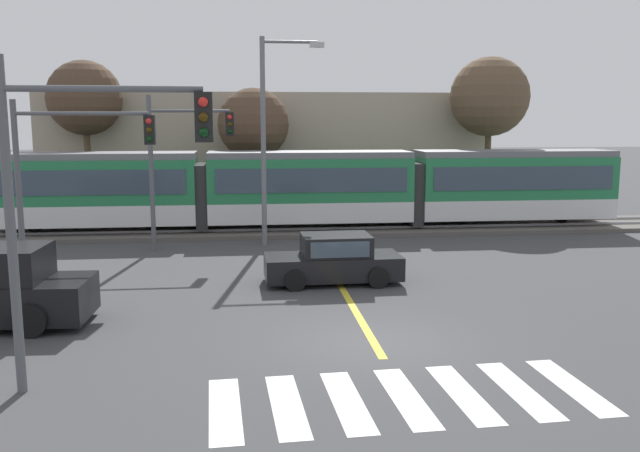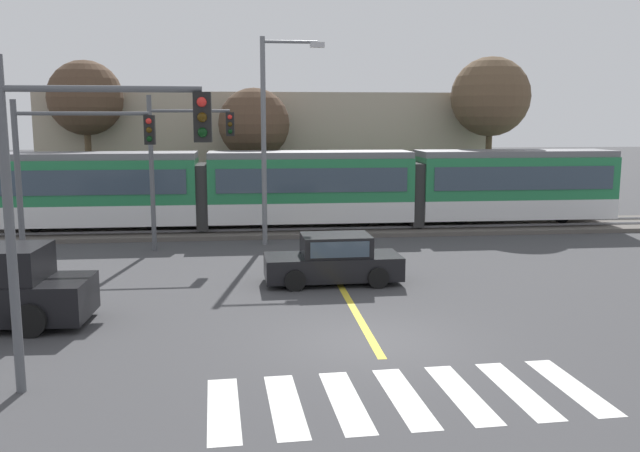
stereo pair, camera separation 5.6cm
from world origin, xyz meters
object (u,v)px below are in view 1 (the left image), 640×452
light_rail_tram (309,186)px  traffic_light_mid_left (68,161)px  traffic_light_far_left (179,151)px  street_lamp_centre (270,127)px  traffic_light_near_left (79,178)px  bare_tree_east (490,97)px  bare_tree_west (253,124)px  sedan_crossing (333,261)px  bare_tree_far_west (85,99)px

light_rail_tram → traffic_light_mid_left: 12.09m
traffic_light_far_left → street_lamp_centre: street_lamp_centre is taller
traffic_light_near_left → traffic_light_far_left: bearing=87.7°
traffic_light_far_left → traffic_light_mid_left: bearing=-121.9°
traffic_light_near_left → bare_tree_east: size_ratio=0.76×
bare_tree_west → bare_tree_east: (12.04, 0.02, 1.36)m
bare_tree_east → sedan_crossing: bearing=-126.0°
light_rail_tram → street_lamp_centre: 4.43m
traffic_light_near_left → bare_tree_far_west: bare_tree_far_west is taller
sedan_crossing → traffic_light_near_left: 10.20m
sedan_crossing → bare_tree_far_west: (-10.41, 14.39, 5.32)m
bare_tree_west → street_lamp_centre: bearing=-85.4°
light_rail_tram → street_lamp_centre: (-1.87, -2.99, 2.68)m
traffic_light_near_left → light_rail_tram: bearing=71.5°
traffic_light_far_left → bare_tree_west: 8.22m
light_rail_tram → bare_tree_far_west: (-10.61, 4.61, 3.97)m
light_rail_tram → traffic_light_far_left: 6.84m
traffic_light_mid_left → street_lamp_centre: street_lamp_centre is taller
light_rail_tram → bare_tree_west: 5.21m
traffic_light_mid_left → bare_tree_east: 21.91m
traffic_light_near_left → bare_tree_east: (15.52, 21.32, 2.11)m
traffic_light_mid_left → bare_tree_west: bearing=64.5°
traffic_light_mid_left → bare_tree_far_west: bare_tree_far_west is taller
bare_tree_west → traffic_light_mid_left: bearing=-115.5°
sedan_crossing → street_lamp_centre: street_lamp_centre is taller
light_rail_tram → bare_tree_west: size_ratio=4.27×
traffic_light_far_left → bare_tree_west: (2.94, 7.62, 0.94)m
traffic_light_near_left → bare_tree_west: 21.60m
traffic_light_mid_left → bare_tree_west: size_ratio=0.86×
light_rail_tram → sedan_crossing: light_rail_tram is taller
traffic_light_mid_left → light_rail_tram: bearing=46.1°
traffic_light_far_left → bare_tree_east: (14.97, 7.64, 2.30)m
traffic_light_far_left → sedan_crossing: bearing=-48.9°
traffic_light_near_left → bare_tree_far_west: size_ratio=0.78×
light_rail_tram → traffic_light_mid_left: bearing=-133.9°
sedan_crossing → traffic_light_far_left: 8.42m
traffic_light_far_left → light_rail_tram: bearing=36.0°
sedan_crossing → bare_tree_far_west: bearing=125.9°
light_rail_tram → bare_tree_far_west: bearing=156.5°
traffic_light_near_left → bare_tree_east: 26.46m
traffic_light_mid_left → traffic_light_near_left: 9.26m
traffic_light_mid_left → traffic_light_far_left: bearing=58.1°
traffic_light_mid_left → traffic_light_near_left: traffic_light_near_left is taller
traffic_light_mid_left → sedan_crossing: bearing=-8.1°
traffic_light_far_left → traffic_light_near_left: 13.69m
traffic_light_far_left → bare_tree_east: bare_tree_east is taller
light_rail_tram → bare_tree_far_west: 12.24m
traffic_light_far_left → bare_tree_west: bare_tree_west is taller
light_rail_tram → bare_tree_far_west: bare_tree_far_west is taller
light_rail_tram → traffic_light_mid_left: size_ratio=4.97×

